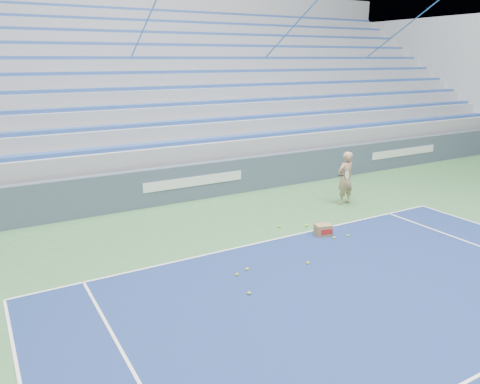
% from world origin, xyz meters
% --- Properties ---
extents(sponsor_barrier, '(30.00, 0.32, 1.10)m').
position_xyz_m(sponsor_barrier, '(0.00, 15.88, 0.55)').
color(sponsor_barrier, '#404D61').
rests_on(sponsor_barrier, ground).
extents(bleachers, '(31.00, 9.15, 7.30)m').
position_xyz_m(bleachers, '(0.00, 21.60, 2.36)').
color(bleachers, '#999BA1').
rests_on(bleachers, ground).
extents(tennis_player, '(0.90, 0.82, 1.56)m').
position_xyz_m(tennis_player, '(3.68, 13.24, 0.78)').
color(tennis_player, tan).
rests_on(tennis_player, ground).
extents(ball_box, '(0.43, 0.37, 0.28)m').
position_xyz_m(ball_box, '(1.46, 11.53, 0.14)').
color(ball_box, olive).
rests_on(ball_box, ground).
extents(tennis_ball_0, '(0.07, 0.07, 0.07)m').
position_xyz_m(tennis_ball_0, '(-1.13, 10.77, 0.03)').
color(tennis_ball_0, '#A5D22A').
rests_on(tennis_ball_0, ground).
extents(tennis_ball_1, '(0.07, 0.07, 0.07)m').
position_xyz_m(tennis_ball_1, '(0.86, 12.50, 0.03)').
color(tennis_ball_1, '#A5D22A').
rests_on(tennis_ball_1, ground).
extents(tennis_ball_2, '(0.07, 0.07, 0.07)m').
position_xyz_m(tennis_ball_2, '(1.55, 11.21, 0.03)').
color(tennis_ball_2, '#A5D22A').
rests_on(tennis_ball_2, ground).
extents(tennis_ball_3, '(0.07, 0.07, 0.07)m').
position_xyz_m(tennis_ball_3, '(0.12, 10.39, 0.03)').
color(tennis_ball_3, '#A5D22A').
rests_on(tennis_ball_3, ground).
extents(tennis_ball_4, '(0.07, 0.07, 0.07)m').
position_xyz_m(tennis_ball_4, '(-1.61, 9.89, 0.03)').
color(tennis_ball_4, '#A5D22A').
rests_on(tennis_ball_4, ground).
extents(tennis_ball_5, '(0.07, 0.07, 0.07)m').
position_xyz_m(tennis_ball_5, '(-1.43, 10.66, 0.03)').
color(tennis_ball_5, '#A5D22A').
rests_on(tennis_ball_5, ground).
extents(tennis_ball_6, '(0.07, 0.07, 0.07)m').
position_xyz_m(tennis_ball_6, '(1.51, 12.23, 0.03)').
color(tennis_ball_6, '#A5D22A').
rests_on(tennis_ball_6, ground).
extents(tennis_ball_7, '(0.07, 0.07, 0.07)m').
position_xyz_m(tennis_ball_7, '(1.93, 11.16, 0.03)').
color(tennis_ball_7, '#A5D22A').
rests_on(tennis_ball_7, ground).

